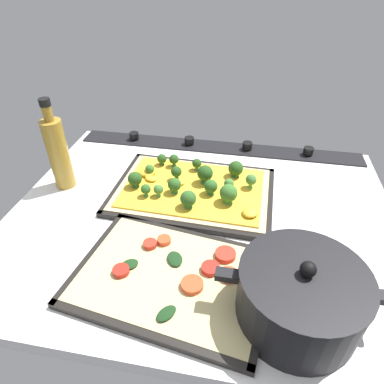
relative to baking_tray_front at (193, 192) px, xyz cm
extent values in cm
cube|color=white|center=(-3.16, 7.48, -1.86)|extent=(85.48, 69.03, 3.00)
cube|color=black|center=(-3.16, -23.53, 0.04)|extent=(82.06, 7.00, 0.80)
cylinder|color=black|center=(-28.80, -23.53, 1.34)|extent=(2.80, 2.80, 1.80)
cylinder|color=black|center=(-11.71, -23.53, 1.34)|extent=(2.80, 2.80, 1.80)
cylinder|color=black|center=(5.39, -23.53, 1.34)|extent=(2.80, 2.80, 1.80)
cylinder|color=black|center=(22.48, -23.53, 1.34)|extent=(2.80, 2.80, 1.80)
cube|color=black|center=(0.00, 0.00, -0.11)|extent=(38.59, 27.77, 0.50)
cube|color=black|center=(-0.42, -12.65, 0.29)|extent=(37.74, 2.46, 1.30)
cube|color=black|center=(0.42, 12.65, 0.29)|extent=(37.74, 2.46, 1.30)
cube|color=black|center=(-18.25, 0.61, 0.29)|extent=(2.08, 26.55, 1.30)
cube|color=black|center=(18.25, -0.61, 0.29)|extent=(2.08, 26.55, 1.30)
cube|color=#D3B77F|center=(0.00, 0.00, 0.64)|extent=(36.11, 25.29, 1.00)
cube|color=gold|center=(0.00, 0.00, 1.34)|extent=(33.20, 22.78, 0.40)
cone|color=#427635|center=(0.41, -7.66, 2.07)|extent=(1.32, 1.32, 1.08)
sphere|color=#264C1C|center=(0.41, -7.66, 3.51)|extent=(2.41, 2.41, 2.41)
cone|color=#427635|center=(6.51, -8.36, 2.13)|extent=(1.38, 1.38, 1.20)
sphere|color=#264C1C|center=(6.51, -8.36, 3.67)|extent=(2.50, 2.50, 2.50)
cone|color=#427635|center=(-9.49, -6.63, 1.99)|extent=(2.02, 2.02, 0.91)
sphere|color=#264C1C|center=(-9.49, -6.63, 3.82)|extent=(3.67, 3.67, 3.67)
cone|color=#427635|center=(4.55, -2.40, 2.21)|extent=(1.44, 1.44, 1.35)
sphere|color=#264C1C|center=(4.55, -2.40, 3.87)|extent=(2.62, 2.62, 2.62)
cone|color=#5B9F46|center=(-8.74, 4.24, 2.07)|extent=(2.20, 2.20, 1.08)
sphere|color=#386B28|center=(-8.74, 4.24, 4.11)|extent=(4.00, 4.00, 4.00)
cone|color=#68AD54|center=(-13.43, -2.31, 2.21)|extent=(1.42, 1.42, 1.34)
sphere|color=#427533|center=(-13.43, -2.31, 3.84)|extent=(2.58, 2.58, 2.58)
cone|color=#68AD54|center=(7.13, 4.83, 2.06)|extent=(1.24, 1.24, 1.05)
sphere|color=#427533|center=(7.13, 4.83, 3.43)|extent=(2.25, 2.25, 2.25)
cone|color=#68AD54|center=(-8.41, -0.47, 2.03)|extent=(1.28, 1.28, 0.99)
sphere|color=#427533|center=(-8.41, -0.47, 3.40)|extent=(2.33, 2.33, 2.33)
cone|color=#4D8B3F|center=(9.95, 5.38, 2.10)|extent=(1.26, 1.26, 1.12)
sphere|color=#2D5B23|center=(9.95, 5.38, 3.51)|extent=(2.29, 2.29, 2.29)
cone|color=#427635|center=(-2.48, -2.39, 2.21)|extent=(2.09, 2.09, 1.35)
sphere|color=#264C1C|center=(-2.48, -2.39, 4.31)|extent=(3.80, 3.80, 3.80)
cone|color=#427635|center=(13.55, 2.18, 2.02)|extent=(1.85, 1.85, 0.97)
sphere|color=#264C1C|center=(13.55, 2.18, 3.77)|extent=(3.37, 3.37, 3.37)
cone|color=#5B9F46|center=(11.52, -3.30, 2.01)|extent=(1.23, 1.23, 0.95)
sphere|color=#386B28|center=(11.52, -3.30, 3.32)|extent=(2.24, 2.24, 2.24)
cone|color=#4D8B3F|center=(-4.46, 1.83, 2.02)|extent=(1.73, 1.73, 0.98)
sphere|color=#2D5B23|center=(-4.46, 1.83, 3.69)|extent=(3.15, 3.15, 3.15)
cone|color=#4D8B3F|center=(3.82, 2.80, 2.07)|extent=(1.71, 1.71, 1.07)
sphere|color=#2D5B23|center=(3.82, 2.80, 3.77)|extent=(3.12, 3.12, 3.12)
cone|color=#4D8B3F|center=(-0.30, 7.97, 2.03)|extent=(1.95, 1.95, 0.99)
sphere|color=#2D5B23|center=(-0.30, 7.97, 3.85)|extent=(3.54, 3.54, 3.54)
cone|color=#427635|center=(9.78, -8.56, 1.98)|extent=(1.36, 1.36, 0.88)
sphere|color=#264C1C|center=(9.78, -8.56, 3.34)|extent=(2.47, 2.47, 2.47)
ellipsoid|color=gold|center=(12.32, -3.70, 2.19)|extent=(5.41, 5.50, 1.53)
ellipsoid|color=gold|center=(3.62, -1.04, 1.99)|extent=(3.78, 3.86, 1.07)
ellipsoid|color=gold|center=(10.74, -1.14, 2.00)|extent=(3.82, 3.45, 1.09)
ellipsoid|color=gold|center=(-13.87, 7.50, 2.13)|extent=(4.43, 4.83, 1.40)
cube|color=black|center=(-0.91, 26.30, -0.11)|extent=(37.48, 29.01, 0.50)
cube|color=black|center=(-2.61, 14.93, 0.29)|extent=(34.07, 6.27, 1.30)
cube|color=black|center=(0.80, 37.68, 0.29)|extent=(34.07, 6.27, 1.30)
cube|color=black|center=(-17.26, 28.76, 0.29)|extent=(4.77, 24.11, 1.30)
cube|color=black|center=(15.45, 23.85, 0.29)|extent=(4.77, 24.11, 1.30)
cube|color=#C6B97C|center=(-0.91, 26.30, 0.59)|extent=(34.75, 26.28, 0.90)
cylinder|color=#D14723|center=(-4.95, 28.13, 1.54)|extent=(3.90, 3.90, 1.00)
cylinder|color=#D14723|center=(2.40, 18.61, 1.54)|extent=(2.68, 2.68, 1.00)
cylinder|color=#B22319|center=(8.07, 27.41, 1.54)|extent=(3.00, 3.00, 1.00)
cylinder|color=red|center=(4.82, 20.10, 1.54)|extent=(2.67, 2.67, 1.00)
cylinder|color=#B22319|center=(-7.55, 23.98, 1.54)|extent=(3.37, 3.37, 1.00)
cylinder|color=red|center=(-9.83, 20.18, 1.54)|extent=(3.93, 3.93, 1.00)
cylinder|color=#D14723|center=(-10.86, 24.83, 1.54)|extent=(3.28, 3.28, 1.00)
ellipsoid|color=#193819|center=(-0.71, 22.81, 1.44)|extent=(4.24, 4.70, 0.60)
ellipsoid|color=#193819|center=(-1.93, 34.23, 1.44)|extent=(3.89, 4.24, 0.60)
ellipsoid|color=#193819|center=(7.05, 25.55, 1.44)|extent=(3.89, 3.68, 0.60)
cylinder|color=black|center=(-22.09, 29.92, 4.41)|extent=(19.18, 19.18, 9.55)
cylinder|color=black|center=(-22.09, 29.92, 9.58)|extent=(19.56, 19.56, 0.80)
sphere|color=black|center=(-22.09, 29.92, 11.18)|extent=(2.40, 2.40, 2.40)
cube|color=black|center=(-10.70, 29.92, 7.47)|extent=(3.60, 2.00, 1.20)
cylinder|color=olive|center=(31.82, 2.09, 8.26)|extent=(4.82, 4.82, 17.26)
cylinder|color=olive|center=(31.82, 2.09, 18.64)|extent=(2.17, 2.17, 3.50)
cylinder|color=black|center=(31.82, 2.09, 21.19)|extent=(2.41, 2.41, 1.60)
camera|label=1|loc=(-11.61, 64.42, 48.63)|focal=31.64mm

